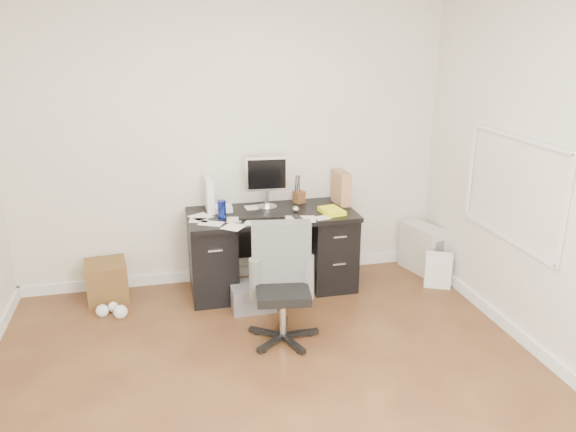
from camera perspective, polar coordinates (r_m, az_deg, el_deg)
The scene contains 18 objects.
ground at distance 3.90m, azimuth -0.98°, elevation -18.08°, with size 4.00×4.00×0.00m, color #482517.
room_shell at distance 3.23m, azimuth -0.68°, elevation 6.65°, with size 4.02×4.02×2.71m.
desk at distance 5.18m, azimuth -1.63°, elevation -3.31°, with size 1.50×0.70×0.75m.
loose_papers at distance 4.98m, azimuth -3.80°, elevation 0.04°, with size 1.10×0.60×0.00m, color white, non-canonical shape.
lcd_monitor at distance 5.12m, azimuth -2.17°, elevation 3.45°, with size 0.39×0.22×0.49m, color silver, non-canonical shape.
keyboard at distance 4.91m, azimuth -2.76°, elevation -0.06°, with size 0.39×0.13×0.02m, color black.
computer_mouse at distance 5.04m, azimuth 0.80°, elevation 0.68°, with size 0.06×0.06×0.06m, color silver.
travel_mug at distance 4.90m, azimuth -6.74°, elevation 0.66°, with size 0.07×0.07×0.16m, color navy.
white_binder at distance 5.10m, azimuth -7.99°, elevation 2.16°, with size 0.12×0.27×0.31m, color white.
magazine_file at distance 5.30m, azimuth 5.40°, elevation 2.88°, with size 0.13×0.26×0.31m, color #A77551.
pen_cup at distance 5.31m, azimuth 1.15°, elevation 2.75°, with size 0.11×0.11×0.27m, color brown, non-canonical shape.
yellow_book at distance 5.05m, azimuth 4.52°, elevation 0.53°, with size 0.19×0.24×0.04m, color #F7FF1B.
paper_remote at distance 4.87m, azimuth 1.27°, elevation -0.21°, with size 0.26×0.21×0.02m, color white, non-canonical shape.
office_chair at distance 4.30m, azimuth -0.53°, elevation -7.12°, with size 0.52×0.52×0.93m, color #525452, non-canonical shape.
pc_tower at distance 5.78m, azimuth 13.47°, elevation -3.20°, with size 0.21×0.47×0.47m, color beige.
shopping_bag at distance 5.49m, azimuth 15.00°, elevation -5.34°, with size 0.24×0.17×0.33m, color white.
wicker_basket at distance 5.32m, azimuth -17.93°, elevation -6.28°, with size 0.35×0.35×0.35m, color #4C3316.
desk_printer at distance 4.95m, azimuth -3.62°, elevation -8.11°, with size 0.37×0.31×0.22m, color #5E5E63.
Camera 1 is at (-0.65, -3.06, 2.32)m, focal length 35.00 mm.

